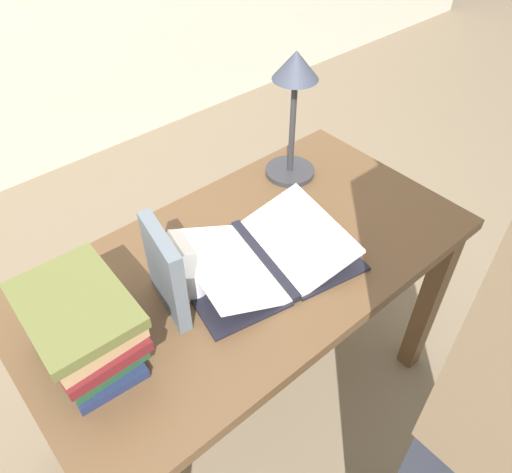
{
  "coord_description": "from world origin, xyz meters",
  "views": [
    {
      "loc": [
        -0.59,
        -0.71,
        1.67
      ],
      "look_at": [
        0.01,
        -0.01,
        0.8
      ],
      "focal_mm": 35.0,
      "sensor_mm": 36.0,
      "label": 1
    }
  ],
  "objects_px": {
    "open_book": "(264,255)",
    "coffee_mug": "(192,279)",
    "book_stack_tall": "(82,327)",
    "reading_lamp": "(294,93)",
    "book_standing_upright": "(165,272)"
  },
  "relations": [
    {
      "from": "open_book",
      "to": "coffee_mug",
      "type": "height_order",
      "value": "coffee_mug"
    },
    {
      "from": "open_book",
      "to": "book_stack_tall",
      "type": "relative_size",
      "value": 1.83
    },
    {
      "from": "open_book",
      "to": "book_stack_tall",
      "type": "distance_m",
      "value": 0.48
    },
    {
      "from": "open_book",
      "to": "book_stack_tall",
      "type": "height_order",
      "value": "book_stack_tall"
    },
    {
      "from": "reading_lamp",
      "to": "coffee_mug",
      "type": "bearing_deg",
      "value": -159.13
    },
    {
      "from": "book_standing_upright",
      "to": "coffee_mug",
      "type": "relative_size",
      "value": 2.2
    },
    {
      "from": "open_book",
      "to": "coffee_mug",
      "type": "xyz_separation_m",
      "value": [
        -0.2,
        0.04,
        0.02
      ]
    },
    {
      "from": "open_book",
      "to": "book_stack_tall",
      "type": "xyz_separation_m",
      "value": [
        -0.47,
        0.04,
        0.07
      ]
    },
    {
      "from": "book_stack_tall",
      "to": "reading_lamp",
      "type": "relative_size",
      "value": 0.68
    },
    {
      "from": "open_book",
      "to": "reading_lamp",
      "type": "relative_size",
      "value": 1.25
    },
    {
      "from": "book_standing_upright",
      "to": "coffee_mug",
      "type": "distance_m",
      "value": 0.1
    },
    {
      "from": "book_standing_upright",
      "to": "book_stack_tall",
      "type": "bearing_deg",
      "value": -168.88
    },
    {
      "from": "coffee_mug",
      "to": "book_stack_tall",
      "type": "bearing_deg",
      "value": -178.73
    },
    {
      "from": "book_stack_tall",
      "to": "coffee_mug",
      "type": "distance_m",
      "value": 0.28
    },
    {
      "from": "book_standing_upright",
      "to": "coffee_mug",
      "type": "xyz_separation_m",
      "value": [
        0.07,
        0.0,
        -0.08
      ]
    }
  ]
}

